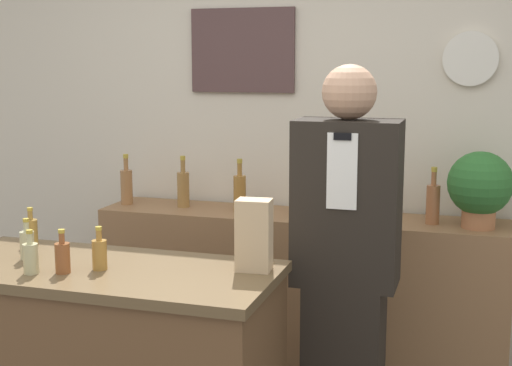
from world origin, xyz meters
TOP-DOWN VIEW (x-y plane):
  - back_wall at (0.00, 2.00)m, footprint 5.20×0.09m
  - back_shelf at (0.07, 1.74)m, footprint 2.17×0.41m
  - shopkeeper at (0.46, 1.01)m, footprint 0.43×0.27m
  - potted_plant at (0.99, 1.70)m, footprint 0.31×0.31m
  - paper_bag at (0.17, 0.63)m, footprint 0.14×0.11m
  - counter_bottle_1 at (-0.85, 0.69)m, footprint 0.06×0.06m
  - counter_bottle_2 at (-0.74, 0.50)m, footprint 0.06×0.06m
  - counter_bottle_3 at (-0.61, 0.34)m, footprint 0.06×0.06m
  - counter_bottle_4 at (-0.50, 0.38)m, footprint 0.06×0.06m
  - counter_bottle_5 at (-0.39, 0.46)m, footprint 0.06×0.06m
  - shelf_bottle_0 at (-0.93, 1.72)m, footprint 0.07×0.07m
  - shelf_bottle_1 at (-0.59, 1.74)m, footprint 0.07×0.07m
  - shelf_bottle_2 at (-0.25, 1.72)m, footprint 0.07×0.07m
  - shelf_bottle_3 at (0.09, 1.74)m, footprint 0.07×0.07m
  - shelf_bottle_4 at (0.43, 1.73)m, footprint 0.07×0.07m
  - shelf_bottle_5 at (0.77, 1.72)m, footprint 0.07×0.07m

SIDE VIEW (x-z plane):
  - back_shelf at x=0.07m, z-range 0.00..0.92m
  - shopkeeper at x=0.46m, z-range 0.00..1.71m
  - counter_bottle_1 at x=-0.85m, z-range 0.91..1.08m
  - counter_bottle_2 at x=-0.74m, z-range 0.91..1.08m
  - counter_bottle_3 at x=-0.61m, z-range 0.91..1.08m
  - counter_bottle_4 at x=-0.50m, z-range 0.91..1.08m
  - counter_bottle_5 at x=-0.39m, z-range 0.91..1.08m
  - shelf_bottle_0 at x=-0.93m, z-range 0.88..1.17m
  - shelf_bottle_1 at x=-0.59m, z-range 0.88..1.17m
  - shelf_bottle_2 at x=-0.25m, z-range 0.88..1.17m
  - shelf_bottle_3 at x=0.09m, z-range 0.88..1.17m
  - shelf_bottle_4 at x=0.43m, z-range 0.88..1.17m
  - shelf_bottle_5 at x=0.77m, z-range 0.88..1.17m
  - paper_bag at x=0.17m, z-range 0.93..1.21m
  - potted_plant at x=0.99m, z-range 0.94..1.31m
  - back_wall at x=0.00m, z-range 0.00..2.70m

